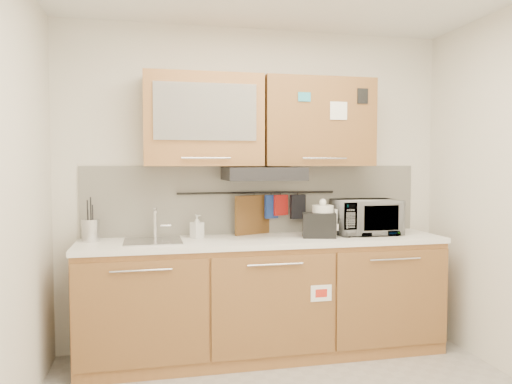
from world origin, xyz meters
name	(u,v)px	position (x,y,z in m)	size (l,w,h in m)	color
wall_back	(256,188)	(0.00, 1.50, 1.30)	(3.20, 3.20, 0.00)	silver
base_cabinet	(265,304)	(0.00, 1.19, 0.41)	(2.80, 0.64, 0.88)	#AF753E
countertop	(265,241)	(0.00, 1.19, 0.90)	(2.82, 0.62, 0.04)	white
backsplash	(257,200)	(0.00, 1.49, 1.20)	(2.80, 0.02, 0.56)	silver
upper_cabinets	(260,122)	(0.00, 1.32, 1.83)	(1.82, 0.37, 0.70)	#AF753E
range_hood	(263,174)	(0.00, 1.25, 1.42)	(0.60, 0.46, 0.10)	black
sink	(153,241)	(-0.85, 1.21, 0.92)	(0.42, 0.40, 0.26)	silver
utensil_rail	(258,193)	(0.00, 1.45, 1.26)	(0.02, 0.02, 1.30)	black
utensil_crock	(91,230)	(-1.30, 1.32, 1.01)	(0.16, 0.16, 0.33)	silver
kettle	(323,222)	(0.47, 1.18, 1.04)	(0.22, 0.19, 0.30)	white
toaster	(319,225)	(0.43, 1.14, 1.02)	(0.29, 0.22, 0.19)	black
microwave	(366,217)	(0.86, 1.23, 1.06)	(0.51, 0.35, 0.28)	#999999
soap_bottle	(197,226)	(-0.51, 1.32, 1.01)	(0.08, 0.08, 0.18)	#999999
cutting_board	(254,223)	(-0.03, 1.44, 1.01)	(0.37, 0.03, 0.45)	brown
oven_mitt	(271,207)	(0.11, 1.44, 1.14)	(0.12, 0.03, 0.19)	navy
dark_pouch	(298,207)	(0.34, 1.44, 1.14)	(0.13, 0.04, 0.20)	black
pot_holder	(281,205)	(0.20, 1.44, 1.16)	(0.14, 0.02, 0.17)	red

